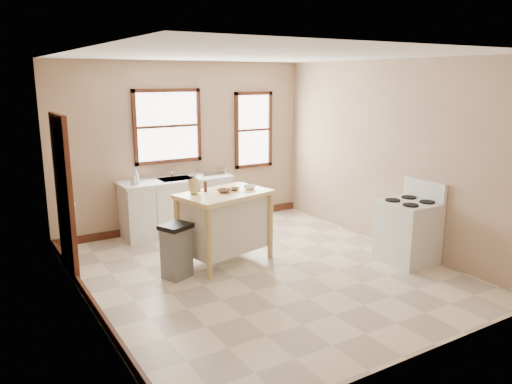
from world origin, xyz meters
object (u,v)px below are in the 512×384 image
Objects in this scene: kitchen_island at (225,227)px; knife_block at (194,187)px; soap_bottle_b at (135,178)px; dish_rack at (210,171)px; bowl_b at (234,189)px; bowl_a at (224,191)px; trash_bin at (177,251)px; soap_bottle_a at (136,177)px; pepper_grinder at (205,187)px; gas_stove at (408,223)px; bowl_c at (250,187)px.

knife_block is at bearing 148.51° from kitchen_island.
soap_bottle_b reaches higher than dish_rack.
knife_block is 0.58m from bowl_b.
trash_bin is (-0.79, -0.17, -0.67)m from bowl_a.
kitchen_island is 6.12× the size of knife_block.
soap_bottle_a reaches higher than bowl_a.
gas_stove is (2.38, -1.49, -0.51)m from pepper_grinder.
gas_stove is at bearing -52.15° from dish_rack.
bowl_a is 0.19m from bowl_b.
trash_bin is (-0.80, -0.18, -0.14)m from kitchen_island.
soap_bottle_a is at bearing 135.76° from gas_stove.
bowl_b is (0.92, -1.47, -0.02)m from soap_bottle_a.
bowl_a is (-0.59, -1.62, 0.05)m from dish_rack.
bowl_a reaches higher than trash_bin.
bowl_b is at bearing -9.99° from trash_bin.
bowl_b is 0.21× the size of trash_bin.
bowl_c is (0.60, -0.17, -0.05)m from pepper_grinder.
soap_bottle_a is 1.33m from dish_rack.
soap_bottle_b is 1.44m from knife_block.
dish_rack is 2.46× the size of bowl_c.
soap_bottle_b is at bearing 112.27° from pepper_grinder.
gas_stove is at bearing -43.47° from trash_bin.
kitchen_island is 0.52m from bowl_a.
soap_bottle_b is 1.47m from pepper_grinder.
pepper_grinder is at bearing -109.11° from dish_rack.
bowl_a is 0.16× the size of gas_stove.
soap_bottle_a is 1.74m from bowl_b.
pepper_grinder is (-0.21, 0.16, 0.58)m from kitchen_island.
knife_block is 0.41m from bowl_a.
trash_bin is at bearing -150.32° from pepper_grinder.
dish_rack is 1.78m from kitchen_island.
bowl_a is 1.03× the size of bowl_c.
soap_bottle_a is 0.21× the size of gas_stove.
knife_block is at bearing -113.74° from dish_rack.
bowl_b is at bearing -17.80° from pepper_grinder.
bowl_a is 0.26× the size of trash_bin.
soap_bottle_b is at bearing 90.73° from knife_block.
dish_rack is 1.66m from pepper_grinder.
pepper_grinder reaches higher than kitchen_island.
bowl_c is at bearing -0.70° from bowl_a.
bowl_c reaches higher than kitchen_island.
bowl_b is at bearing 167.16° from bowl_c.
soap_bottle_b is 0.28× the size of trash_bin.
soap_bottle_a is 0.20× the size of kitchen_island.
knife_block is 0.80m from bowl_c.
pepper_grinder is 2.85m from gas_stove.
bowl_b is at bearing -69.78° from soap_bottle_a.
dish_rack is (1.33, 0.10, -0.07)m from soap_bottle_a.
dish_rack is at bearing 30.01° from trash_bin.
kitchen_island is at bearing -75.51° from soap_bottle_a.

